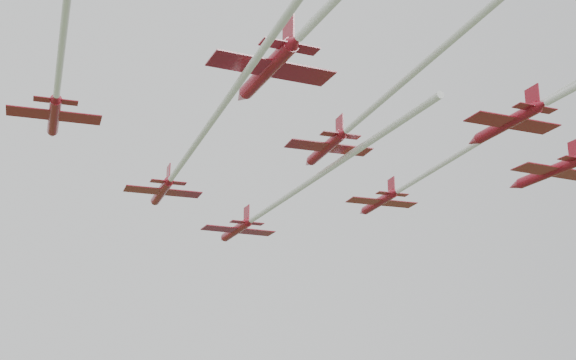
{
  "coord_description": "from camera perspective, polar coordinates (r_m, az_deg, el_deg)",
  "views": [
    {
      "loc": [
        -10.46,
        -77.8,
        33.64
      ],
      "look_at": [
        -1.51,
        2.38,
        58.68
      ],
      "focal_mm": 50.0,
      "sensor_mm": 36.0,
      "label": 1
    }
  ],
  "objects": [
    {
      "name": "jet_lead",
      "position": [
        92.14,
        -1.22,
        -1.94
      ],
      "size": [
        18.2,
        51.91,
        2.78
      ],
      "rotation": [
        0.0,
        0.0,
        0.28
      ],
      "color": "#A41527"
    },
    {
      "name": "jet_row3_left",
      "position": [
        64.18,
        -15.91,
        7.92
      ],
      "size": [
        12.8,
        47.63,
        2.44
      ],
      "rotation": [
        0.0,
        0.0,
        0.2
      ],
      "color": "#A41527"
    },
    {
      "name": "jet_row2_right",
      "position": [
        80.2,
        11.49,
        1.49
      ],
      "size": [
        16.3,
        60.97,
        2.45
      ],
      "rotation": [
        0.0,
        0.0,
        0.21
      ],
      "color": "#A41527"
    },
    {
      "name": "jet_row2_left",
      "position": [
        70.96,
        -6.12,
        3.23
      ],
      "size": [
        18.29,
        66.05,
        2.48
      ],
      "rotation": [
        0.0,
        0.0,
        0.23
      ],
      "color": "#A41527"
    },
    {
      "name": "jet_row3_mid",
      "position": [
        66.12,
        6.16,
        5.23
      ],
      "size": [
        13.37,
        46.37,
        2.42
      ],
      "rotation": [
        0.0,
        0.0,
        0.22
      ],
      "color": "#A41527"
    }
  ]
}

